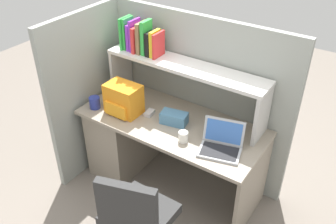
% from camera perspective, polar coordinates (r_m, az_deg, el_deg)
% --- Properties ---
extents(ground_plane, '(8.00, 8.00, 0.00)m').
position_cam_1_polar(ground_plane, '(3.59, 0.45, -11.03)').
color(ground_plane, slate).
extents(desk, '(1.60, 0.70, 0.73)m').
position_cam_1_polar(desk, '(3.50, -4.85, -3.75)').
color(desk, gray).
rests_on(desk, ground_plane).
extents(cubicle_partition_rear, '(1.84, 0.05, 1.55)m').
position_cam_1_polar(cubicle_partition_rear, '(3.36, 4.09, 2.29)').
color(cubicle_partition_rear, '#939991').
rests_on(cubicle_partition_rear, ground_plane).
extents(cubicle_partition_left, '(0.05, 1.06, 1.55)m').
position_cam_1_polar(cubicle_partition_left, '(3.53, -11.55, 3.24)').
color(cubicle_partition_left, '#939991').
rests_on(cubicle_partition_left, ground_plane).
extents(overhead_hutch, '(1.44, 0.28, 0.45)m').
position_cam_1_polar(overhead_hutch, '(3.08, 2.61, 5.74)').
color(overhead_hutch, beige).
rests_on(overhead_hutch, desk).
extents(reference_books_on_shelf, '(0.37, 0.17, 0.29)m').
position_cam_1_polar(reference_books_on_shelf, '(3.21, -4.14, 11.30)').
color(reference_books_on_shelf, green).
rests_on(reference_books_on_shelf, overhead_hutch).
extents(laptop, '(0.37, 0.33, 0.22)m').
position_cam_1_polar(laptop, '(2.81, 8.23, -4.94)').
color(laptop, '#B7BABF').
rests_on(laptop, desk).
extents(backpack, '(0.30, 0.22, 0.27)m').
position_cam_1_polar(backpack, '(3.19, -6.95, 1.94)').
color(backpack, orange).
rests_on(backpack, desk).
extents(computer_mouse, '(0.07, 0.11, 0.03)m').
position_cam_1_polar(computer_mouse, '(3.20, -2.89, -0.13)').
color(computer_mouse, silver).
rests_on(computer_mouse, desk).
extents(paper_cup, '(0.08, 0.08, 0.09)m').
position_cam_1_polar(paper_cup, '(2.87, 2.37, -3.84)').
color(paper_cup, white).
rests_on(paper_cup, desk).
extents(tissue_box, '(0.24, 0.16, 0.10)m').
position_cam_1_polar(tissue_box, '(3.07, 0.94, -0.94)').
color(tissue_box, teal).
rests_on(tissue_box, desk).
extents(snack_canister, '(0.10, 0.10, 0.11)m').
position_cam_1_polar(snack_canister, '(3.33, -11.27, 1.44)').
color(snack_canister, navy).
rests_on(snack_canister, desk).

